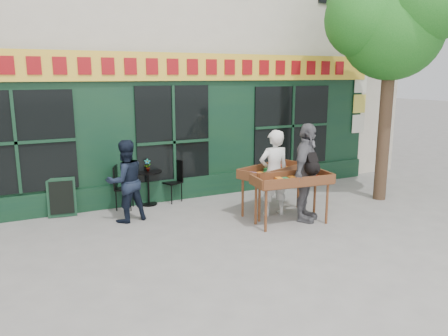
{
  "coord_description": "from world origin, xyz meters",
  "views": [
    {
      "loc": [
        -3.26,
        -6.89,
        2.83
      ],
      "look_at": [
        0.37,
        0.5,
        1.07
      ],
      "focal_mm": 35.0,
      "sensor_mm": 36.0,
      "label": 1
    }
  ],
  "objects": [
    {
      "name": "book_cart_right",
      "position": [
        1.51,
        0.57,
        0.82
      ],
      "size": [
        1.62,
        1.08,
        0.99
      ],
      "rotation": [
        0.0,
        0.0,
        0.34
      ],
      "color": "brown",
      "rests_on": "ground"
    },
    {
      "name": "dog",
      "position": [
        1.8,
        -0.3,
        1.29
      ],
      "size": [
        0.4,
        0.63,
        0.6
      ],
      "primitive_type": null,
      "rotation": [
        0.0,
        0.0,
        -0.1
      ],
      "color": "black",
      "rests_on": "book_cart_center"
    },
    {
      "name": "bistro_chair_right",
      "position": [
        -0.02,
        2.23,
        0.56
      ],
      "size": [
        0.47,
        0.47,
        0.95
      ],
      "rotation": [
        0.0,
        0.0,
        -1.2
      ],
      "color": "black",
      "rests_on": "ground"
    },
    {
      "name": "street_tree",
      "position": [
        4.34,
        0.36,
        4.11
      ],
      "size": [
        3.05,
        2.9,
        5.6
      ],
      "color": "#382619",
      "rests_on": "ground"
    },
    {
      "name": "book_cart_center",
      "position": [
        1.45,
        -0.25,
        0.82
      ],
      "size": [
        1.56,
        0.77,
        0.99
      ],
      "rotation": [
        0.0,
        0.0,
        -0.1
      ],
      "color": "brown",
      "rests_on": "ground"
    },
    {
      "name": "bistro_table",
      "position": [
        -0.65,
        2.2,
        0.54
      ],
      "size": [
        0.6,
        0.6,
        0.76
      ],
      "color": "black",
      "rests_on": "ground"
    },
    {
      "name": "woman",
      "position": [
        1.45,
        0.4,
        0.88
      ],
      "size": [
        0.68,
        0.48,
        1.76
      ],
      "primitive_type": "imported",
      "rotation": [
        0.0,
        0.0,
        3.04
      ],
      "color": "silver",
      "rests_on": "ground"
    },
    {
      "name": "chalkboard",
      "position": [
        -2.47,
        2.19,
        0.4
      ],
      "size": [
        0.58,
        0.26,
        0.79
      ],
      "rotation": [
        0.0,
        0.0,
        -0.12
      ],
      "color": "black",
      "rests_on": "ground"
    },
    {
      "name": "man_left",
      "position": [
        -1.35,
        1.33,
        0.81
      ],
      "size": [
        0.89,
        0.75,
        1.61
      ],
      "primitive_type": "imported",
      "rotation": [
        0.0,
        0.0,
        3.34
      ],
      "color": "black",
      "rests_on": "ground"
    },
    {
      "name": "ground",
      "position": [
        0.0,
        0.0,
        0.0
      ],
      "size": [
        80.0,
        80.0,
        0.0
      ],
      "primitive_type": "plane",
      "color": "slate",
      "rests_on": "ground"
    },
    {
      "name": "bistro_chair_left",
      "position": [
        -1.29,
        2.17,
        0.56
      ],
      "size": [
        0.48,
        0.48,
        0.95
      ],
      "rotation": [
        0.0,
        0.0,
        1.16
      ],
      "color": "black",
      "rests_on": "ground"
    },
    {
      "name": "man_right",
      "position": [
        1.81,
        -0.18,
        0.96
      ],
      "size": [
        1.17,
        1.08,
        1.93
      ],
      "primitive_type": "imported",
      "rotation": [
        0.0,
        0.0,
        0.69
      ],
      "color": "#56565B",
      "rests_on": "ground"
    },
    {
      "name": "potted_plant",
      "position": [
        -0.65,
        2.2,
        0.9
      ],
      "size": [
        0.16,
        0.12,
        0.27
      ],
      "primitive_type": "imported",
      "rotation": [
        0.0,
        0.0,
        -0.15
      ],
      "color": "gray",
      "rests_on": "bistro_table"
    }
  ]
}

